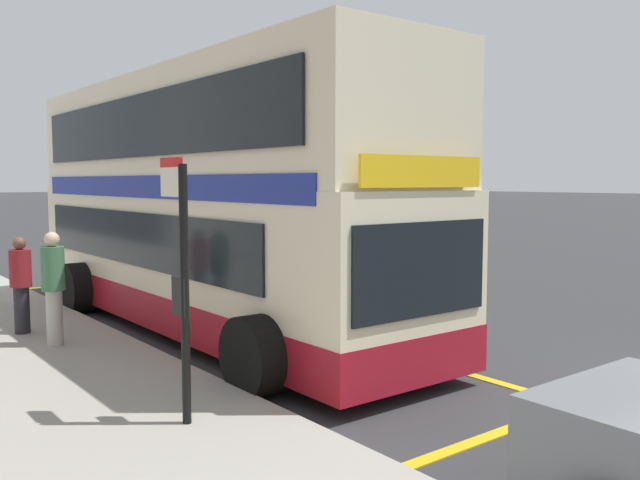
{
  "coord_description": "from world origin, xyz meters",
  "views": [
    {
      "loc": [
        -8.05,
        -2.83,
        2.61
      ],
      "look_at": [
        -0.37,
        7.05,
        1.51
      ],
      "focal_mm": 37.57,
      "sensor_mm": 36.0,
      "label": 1
    }
  ],
  "objects_px": {
    "parked_car_maroon_far": "(222,227)",
    "pedestrian_further_back": "(53,284)",
    "double_decker_bus": "(206,213)",
    "pedestrian_waiting_near_sign": "(21,282)",
    "bus_stop_sign": "(181,268)"
  },
  "relations": [
    {
      "from": "double_decker_bus",
      "to": "parked_car_maroon_far",
      "type": "bearing_deg",
      "value": 59.49
    },
    {
      "from": "double_decker_bus",
      "to": "pedestrian_further_back",
      "type": "relative_size",
      "value": 6.04
    },
    {
      "from": "parked_car_maroon_far",
      "to": "pedestrian_further_back",
      "type": "bearing_deg",
      "value": -130.11
    },
    {
      "from": "parked_car_maroon_far",
      "to": "pedestrian_further_back",
      "type": "distance_m",
      "value": 16.35
    },
    {
      "from": "bus_stop_sign",
      "to": "parked_car_maroon_far",
      "type": "bearing_deg",
      "value": 59.34
    },
    {
      "from": "pedestrian_waiting_near_sign",
      "to": "pedestrian_further_back",
      "type": "relative_size",
      "value": 0.92
    },
    {
      "from": "double_decker_bus",
      "to": "pedestrian_waiting_near_sign",
      "type": "height_order",
      "value": "double_decker_bus"
    },
    {
      "from": "parked_car_maroon_far",
      "to": "bus_stop_sign",
      "type": "bearing_deg",
      "value": -122.46
    },
    {
      "from": "double_decker_bus",
      "to": "bus_stop_sign",
      "type": "xyz_separation_m",
      "value": [
        -2.58,
        -4.29,
        -0.33
      ]
    },
    {
      "from": "parked_car_maroon_far",
      "to": "pedestrian_waiting_near_sign",
      "type": "height_order",
      "value": "pedestrian_waiting_near_sign"
    },
    {
      "from": "bus_stop_sign",
      "to": "pedestrian_waiting_near_sign",
      "type": "bearing_deg",
      "value": 92.77
    },
    {
      "from": "double_decker_bus",
      "to": "pedestrian_waiting_near_sign",
      "type": "distance_m",
      "value": 3.2
    },
    {
      "from": "double_decker_bus",
      "to": "parked_car_maroon_far",
      "type": "height_order",
      "value": "double_decker_bus"
    },
    {
      "from": "pedestrian_waiting_near_sign",
      "to": "pedestrian_further_back",
      "type": "height_order",
      "value": "pedestrian_further_back"
    },
    {
      "from": "parked_car_maroon_far",
      "to": "pedestrian_waiting_near_sign",
      "type": "distance_m",
      "value": 15.59
    }
  ]
}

